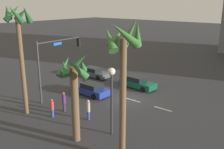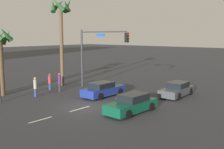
% 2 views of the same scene
% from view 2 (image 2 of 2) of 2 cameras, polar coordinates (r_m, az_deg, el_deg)
% --- Properties ---
extents(ground_plane, '(220.00, 220.00, 0.00)m').
position_cam_2_polar(ground_plane, '(21.93, -5.35, -6.87)').
color(ground_plane, '#333338').
extents(lane_stripe_2, '(1.88, 0.14, 0.01)m').
position_cam_2_polar(lane_stripe_2, '(19.25, -14.91, -9.27)').
color(lane_stripe_2, silver).
rests_on(lane_stripe_2, ground_plane).
extents(lane_stripe_3, '(2.05, 0.14, 0.01)m').
position_cam_2_polar(lane_stripe_3, '(21.43, -6.80, -7.24)').
color(lane_stripe_3, silver).
rests_on(lane_stripe_3, ground_plane).
extents(lane_stripe_4, '(2.37, 0.14, 0.01)m').
position_cam_2_polar(lane_stripe_4, '(25.50, 2.65, -4.66)').
color(lane_stripe_4, silver).
rests_on(lane_stripe_4, ground_plane).
extents(car_0, '(4.58, 2.00, 1.32)m').
position_cam_2_polar(car_0, '(26.32, 13.60, -3.13)').
color(car_0, '#474C51').
rests_on(car_0, ground_plane).
extents(car_1, '(4.53, 1.97, 1.39)m').
position_cam_2_polar(car_1, '(20.27, 4.21, -6.25)').
color(car_1, '#0F5138').
rests_on(car_1, ground_plane).
extents(car_2, '(4.51, 1.88, 1.36)m').
position_cam_2_polar(car_2, '(25.52, -1.90, -3.20)').
color(car_2, navy).
rests_on(car_2, ground_plane).
extents(traffic_signal, '(0.76, 6.23, 6.33)m').
position_cam_2_polar(traffic_signal, '(28.65, -3.26, 5.56)').
color(traffic_signal, '#38383D').
rests_on(traffic_signal, ground_plane).
extents(pedestrian_0, '(0.45, 0.45, 1.91)m').
position_cam_2_polar(pedestrian_0, '(28.05, -11.04, -1.50)').
color(pedestrian_0, '#333338').
rests_on(pedestrian_0, ground_plane).
extents(pedestrian_1, '(0.35, 0.35, 1.86)m').
position_cam_2_polar(pedestrian_1, '(26.14, -15.95, -2.42)').
color(pedestrian_1, '#2D478C').
rests_on(pedestrian_1, ground_plane).
extents(pedestrian_2, '(0.48, 0.48, 1.71)m').
position_cam_2_polar(pedestrian_2, '(29.13, -13.04, -1.44)').
color(pedestrian_2, '#2D478C').
rests_on(pedestrian_2, ground_plane).
extents(palm_tree_0, '(2.64, 2.48, 9.89)m').
position_cam_2_polar(palm_tree_0, '(31.13, -10.71, 11.19)').
color(palm_tree_0, brown).
rests_on(palm_tree_0, ground_plane).
extents(palm_tree_1, '(2.65, 2.55, 6.62)m').
position_cam_2_polar(palm_tree_1, '(27.45, -22.67, 5.04)').
color(palm_tree_1, brown).
rests_on(palm_tree_1, ground_plane).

